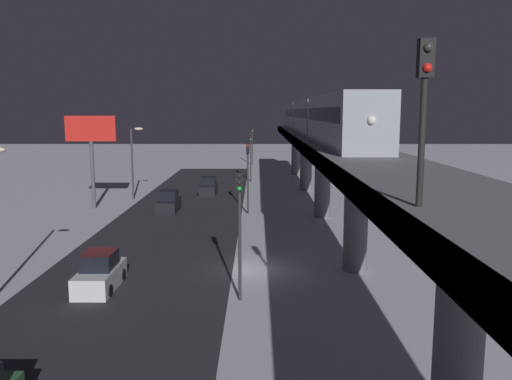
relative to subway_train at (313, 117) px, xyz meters
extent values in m
plane|color=silver|center=(6.70, 24.30, -8.78)|extent=(240.00, 240.00, 0.00)
cube|color=#28282D|center=(12.72, 24.30, -8.77)|extent=(11.00, 109.83, 0.01)
cube|color=slate|center=(0.00, 24.30, -2.18)|extent=(5.00, 109.83, 0.80)
cube|color=#38383D|center=(2.38, 24.30, -2.18)|extent=(0.24, 107.63, 0.80)
cylinder|color=slate|center=(0.00, -22.77, -5.68)|extent=(1.40, 1.40, 6.20)
cylinder|color=slate|center=(0.00, -7.08, -5.68)|extent=(1.40, 1.40, 6.20)
cylinder|color=slate|center=(0.00, 8.61, -5.68)|extent=(1.40, 1.40, 6.20)
cylinder|color=slate|center=(0.00, 24.30, -5.68)|extent=(1.40, 1.40, 6.20)
cylinder|color=slate|center=(0.00, 39.99, -5.68)|extent=(1.40, 1.40, 6.20)
cube|color=#999EA8|center=(0.00, 18.60, -0.08)|extent=(2.90, 18.00, 3.40)
cube|color=black|center=(0.00, 18.60, 0.33)|extent=(2.94, 16.20, 0.90)
cube|color=#999EA8|center=(0.00, 0.00, -0.08)|extent=(2.90, 18.00, 3.40)
cube|color=black|center=(0.00, 0.00, 0.33)|extent=(2.94, 16.20, 0.90)
cube|color=#999EA8|center=(0.00, -18.60, -0.08)|extent=(2.90, 18.00, 3.40)
cube|color=black|center=(0.00, -18.60, 0.33)|extent=(2.94, 16.20, 0.90)
sphere|color=white|center=(0.00, 27.65, 0.09)|extent=(0.44, 0.44, 0.44)
cylinder|color=black|center=(1.80, 41.48, -0.18)|extent=(0.16, 0.16, 3.20)
cube|color=black|center=(1.80, 41.48, 1.77)|extent=(0.36, 0.28, 0.90)
sphere|color=#333333|center=(1.80, 41.64, 2.00)|extent=(0.22, 0.22, 0.22)
sphere|color=red|center=(1.80, 41.64, 1.54)|extent=(0.22, 0.22, 0.22)
cube|color=silver|center=(14.12, 27.48, -8.23)|extent=(1.80, 4.27, 1.10)
cube|color=black|center=(14.12, 27.48, -7.24)|extent=(1.58, 2.05, 0.87)
cylinder|color=black|center=(13.26, 28.80, -8.46)|extent=(0.20, 0.64, 0.64)
cylinder|color=black|center=(14.97, 28.80, -8.46)|extent=(0.20, 0.64, 0.64)
cylinder|color=black|center=(13.26, 26.16, -8.46)|extent=(0.20, 0.64, 0.64)
cylinder|color=black|center=(14.97, 26.16, -8.46)|extent=(0.20, 0.64, 0.64)
cube|color=black|center=(14.12, 5.87, -8.23)|extent=(1.80, 4.28, 1.10)
cube|color=black|center=(14.12, 5.87, -7.24)|extent=(1.58, 2.06, 0.87)
cube|color=black|center=(11.32, -4.23, -8.23)|extent=(1.80, 4.39, 1.10)
cube|color=black|center=(11.32, -4.23, -7.24)|extent=(1.58, 2.11, 0.87)
cylinder|color=#2D2D2D|center=(6.62, 29.27, -6.03)|extent=(0.16, 0.16, 5.50)
cube|color=black|center=(6.62, 29.27, -2.83)|extent=(0.32, 0.32, 0.90)
sphere|color=black|center=(6.62, 29.45, -2.53)|extent=(0.20, 0.20, 0.20)
sphere|color=black|center=(6.62, 29.45, -2.83)|extent=(0.20, 0.20, 0.20)
sphere|color=#19E53F|center=(6.62, 29.45, -3.13)|extent=(0.20, 0.20, 0.20)
cylinder|color=#2D2D2D|center=(6.62, 7.19, -6.03)|extent=(0.16, 0.16, 5.50)
cube|color=black|center=(6.62, 7.19, -2.83)|extent=(0.32, 0.32, 0.90)
sphere|color=red|center=(6.62, 7.37, -2.53)|extent=(0.20, 0.20, 0.20)
sphere|color=black|center=(6.62, 7.37, -2.83)|extent=(0.20, 0.20, 0.20)
sphere|color=black|center=(6.62, 7.37, -3.13)|extent=(0.20, 0.20, 0.20)
cylinder|color=#2D2D2D|center=(6.62, -14.90, -6.03)|extent=(0.16, 0.16, 5.50)
cube|color=black|center=(6.62, -14.90, -2.83)|extent=(0.32, 0.32, 0.90)
sphere|color=black|center=(6.62, -14.72, -2.53)|extent=(0.20, 0.20, 0.20)
sphere|color=black|center=(6.62, -14.72, -2.83)|extent=(0.20, 0.20, 0.20)
sphere|color=#19E53F|center=(6.62, -14.72, -3.13)|extent=(0.20, 0.20, 0.20)
cylinder|color=#2D2D2D|center=(6.62, -36.98, -6.03)|extent=(0.16, 0.16, 5.50)
cube|color=black|center=(6.62, -36.98, -2.83)|extent=(0.32, 0.32, 0.90)
sphere|color=black|center=(6.62, -36.80, -2.53)|extent=(0.20, 0.20, 0.20)
sphere|color=yellow|center=(6.62, -36.80, -2.83)|extent=(0.20, 0.20, 0.20)
sphere|color=black|center=(6.62, -36.80, -3.13)|extent=(0.20, 0.20, 0.20)
cylinder|color=#4C4C51|center=(21.57, 4.57, -5.53)|extent=(0.36, 0.36, 6.50)
cube|color=red|center=(21.57, 4.57, -1.08)|extent=(4.80, 0.30, 2.40)
cylinder|color=#38383D|center=(19.02, -0.70, -5.03)|extent=(0.20, 0.20, 7.50)
ellipsoid|color=#F4E5B2|center=(18.22, -0.70, -1.28)|extent=(0.90, 0.44, 0.30)
camera|label=1|loc=(5.76, 54.01, 0.54)|focal=36.46mm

